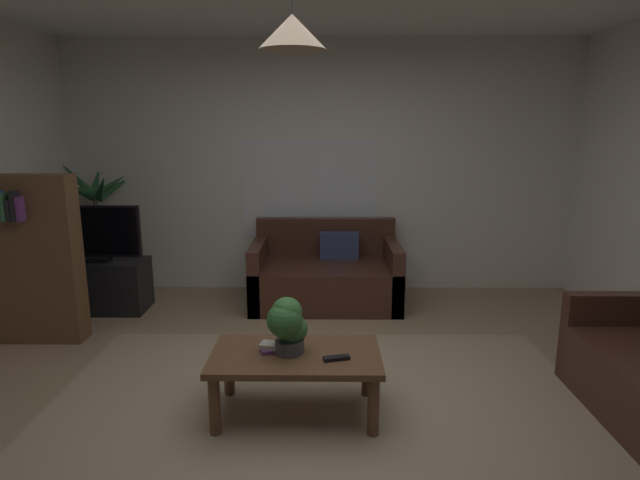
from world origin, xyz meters
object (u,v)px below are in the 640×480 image
Objects in this scene: tv at (94,233)px; pendant_lamp at (292,32)px; potted_palm_corner at (97,232)px; book_on_table_0 at (272,349)px; remote_on_table_0 at (336,358)px; couch_under_window at (326,277)px; tv_stand at (100,285)px; potted_plant_on_table at (288,323)px; book_on_table_1 at (271,346)px; coffee_table at (296,363)px; bookshelf_corner at (35,258)px.

pendant_lamp is (2.02, -1.87, 1.50)m from tv.
potted_palm_corner is at bearing 111.04° from tv.
tv is at bearing -68.96° from potted_palm_corner.
book_on_table_0 is 1.86m from pendant_lamp.
remote_on_table_0 is at bearing -20.46° from pendant_lamp.
couch_under_window is 2.22m from tv_stand.
potted_plant_on_table is (-0.24, -2.13, 0.33)m from couch_under_window.
book_on_table_1 is at bearing 169.48° from pendant_lamp.
tv_stand reaches higher than book_on_table_1.
book_on_table_0 is 0.10× the size of potted_palm_corner.
book_on_table_0 is 0.03m from book_on_table_1.
book_on_table_1 is 0.38× the size of potted_plant_on_table.
potted_plant_on_table is (0.11, -0.03, 0.16)m from book_on_table_1.
coffee_table is 7.71× the size of book_on_table_1.
potted_plant_on_table is 2.75m from tv_stand.
coffee_table is 0.17m from book_on_table_0.
potted_palm_corner is at bearing 132.44° from potted_plant_on_table.
book_on_table_1 is at bearing -121.67° from remote_on_table_0.
coffee_table is at bearing -125.31° from remote_on_table_0.
bookshelf_corner is 2.93m from pendant_lamp.
coffee_table is 2.78m from tv.
bookshelf_corner is (-2.06, 1.12, 0.30)m from book_on_table_0.
pendant_lamp is (-0.19, -2.13, 2.00)m from couch_under_window.
potted_palm_corner is (-2.06, 2.34, 0.24)m from book_on_table_1.
book_on_table_0 is 0.10× the size of bookshelf_corner.
book_on_table_0 is (-0.34, -2.10, 0.15)m from couch_under_window.
book_on_table_0 is (-0.15, 0.03, 0.08)m from coffee_table.
pendant_lamp is (2.21, -2.37, 1.59)m from potted_palm_corner.
coffee_table is 0.28m from remote_on_table_0.
potted_plant_on_table is at bearing -47.56° from potted_palm_corner.
tv reaches higher than coffee_table.
book_on_table_0 is 0.30× the size of pendant_lamp.
book_on_table_1 is 0.85× the size of remote_on_table_0.
tv is (-2.21, -0.26, 0.51)m from couch_under_window.
book_on_table_1 is at bearing -44.92° from tv_stand.
remote_on_table_0 reaches higher than coffee_table.
book_on_table_1 is 2.35m from bookshelf_corner.
pendant_lamp is (-0.00, 0.00, 1.93)m from coffee_table.
potted_palm_corner is (-2.40, 0.24, 0.41)m from couch_under_window.
potted_palm_corner is at bearing 133.02° from pendant_lamp.
bookshelf_corner is at bearing -131.70° from remote_on_table_0.
remote_on_table_0 is 3.02m from tv_stand.
bookshelf_corner is (-2.20, 1.15, 0.38)m from coffee_table.
potted_palm_corner is at bearing 174.26° from couch_under_window.
bookshelf_corner is (-2.40, -0.98, 0.45)m from couch_under_window.
potted_plant_on_table is at bearing -43.41° from tv.
potted_plant_on_table is 2.72m from tv.
potted_palm_corner is at bearing -149.87° from remote_on_table_0.
bookshelf_corner is (-0.19, -0.72, -0.06)m from tv.
remote_on_table_0 is at bearing -26.84° from bookshelf_corner.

